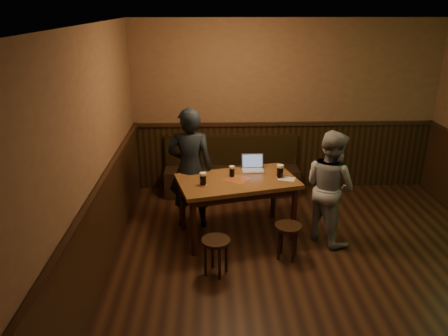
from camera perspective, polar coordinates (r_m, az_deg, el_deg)
name	(u,v)px	position (r m, az deg, el deg)	size (l,w,h in m)	color
room	(328,184)	(4.76, 13.38, -2.05)	(5.04, 6.04, 2.84)	black
bench	(232,175)	(7.28, 0.99, -0.94)	(2.20, 0.50, 0.95)	black
pub_table	(237,187)	(5.80, 1.73, -2.46)	(1.71, 1.23, 0.83)	#533217
stool_left	(216,246)	(5.13, -1.06, -10.21)	(0.42, 0.42, 0.45)	black
stool_right	(288,232)	(5.49, 8.37, -8.24)	(0.44, 0.44, 0.45)	black
pint_left	(203,179)	(5.54, -2.77, -1.44)	(0.11, 0.11, 0.17)	#B01525
pint_mid	(232,171)	(5.81, 1.04, -0.45)	(0.10, 0.10, 0.15)	#B01525
pint_right	(280,171)	(5.83, 7.34, -0.41)	(0.12, 0.12, 0.18)	#B01525
laptop	(253,166)	(6.07, 3.79, 0.24)	(0.31, 0.25, 0.21)	silver
menu	(287,179)	(5.82, 8.17, -1.40)	(0.22, 0.15, 0.00)	silver
person_suit	(190,169)	(6.03, -4.42, -0.09)	(0.63, 0.41, 1.72)	black
person_grey	(330,187)	(5.85, 13.62, -2.40)	(0.74, 0.57, 1.52)	gray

